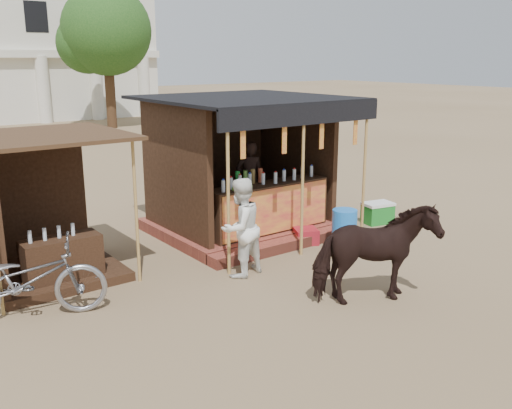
{
  "coord_description": "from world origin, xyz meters",
  "views": [
    {
      "loc": [
        -5.61,
        -5.93,
        3.54
      ],
      "look_at": [
        0.0,
        1.6,
        1.1
      ],
      "focal_mm": 40.0,
      "sensor_mm": 36.0,
      "label": 1
    }
  ],
  "objects": [
    {
      "name": "red_crate",
      "position": [
        1.51,
        2.0,
        0.15
      ],
      "size": [
        0.58,
        0.58,
        0.3
      ],
      "primitive_type": "cube",
      "rotation": [
        0.0,
        0.0,
        -0.43
      ],
      "color": "maroon",
      "rests_on": "ground"
    },
    {
      "name": "secondary_stall",
      "position": [
        -3.17,
        3.24,
        0.85
      ],
      "size": [
        2.4,
        2.4,
        2.38
      ],
      "color": "#3C2315",
      "rests_on": "ground"
    },
    {
      "name": "cooler",
      "position": [
        3.71,
        2.12,
        0.23
      ],
      "size": [
        0.72,
        0.56,
        0.46
      ],
      "color": "#1B7C26",
      "rests_on": "ground"
    },
    {
      "name": "ground",
      "position": [
        0.0,
        0.0,
        0.0
      ],
      "size": [
        120.0,
        120.0,
        0.0
      ],
      "primitive_type": "plane",
      "color": "#846B4C",
      "rests_on": "ground"
    },
    {
      "name": "main_stall",
      "position": [
        1.02,
        3.36,
        1.02
      ],
      "size": [
        3.6,
        3.61,
        2.78
      ],
      "color": "brown",
      "rests_on": "ground"
    },
    {
      "name": "motorbike",
      "position": [
        -3.76,
        1.84,
        0.56
      ],
      "size": [
        2.25,
        1.44,
        1.12
      ],
      "primitive_type": "imported",
      "rotation": [
        0.0,
        0.0,
        1.21
      ],
      "color": "gray",
      "rests_on": "ground"
    },
    {
      "name": "bystander",
      "position": [
        -0.47,
        1.39,
        0.82
      ],
      "size": [
        0.91,
        0.78,
        1.65
      ],
      "primitive_type": "imported",
      "rotation": [
        0.0,
        0.0,
        3.35
      ],
      "color": "white",
      "rests_on": "ground"
    },
    {
      "name": "cow",
      "position": [
        0.45,
        -0.68,
        0.75
      ],
      "size": [
        1.95,
        1.41,
        1.5
      ],
      "primitive_type": "imported",
      "rotation": [
        0.0,
        0.0,
        1.19
      ],
      "color": "black",
      "rests_on": "ground"
    },
    {
      "name": "blue_barrel",
      "position": [
        1.82,
        1.27,
        0.39
      ],
      "size": [
        0.58,
        0.58,
        0.78
      ],
      "primitive_type": "cylinder",
      "rotation": [
        0.0,
        0.0,
        -0.29
      ],
      "color": "blue",
      "rests_on": "ground"
    },
    {
      "name": "tree",
      "position": [
        5.81,
        22.14,
        4.63
      ],
      "size": [
        4.5,
        4.4,
        7.0
      ],
      "color": "#382314",
      "rests_on": "ground"
    }
  ]
}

